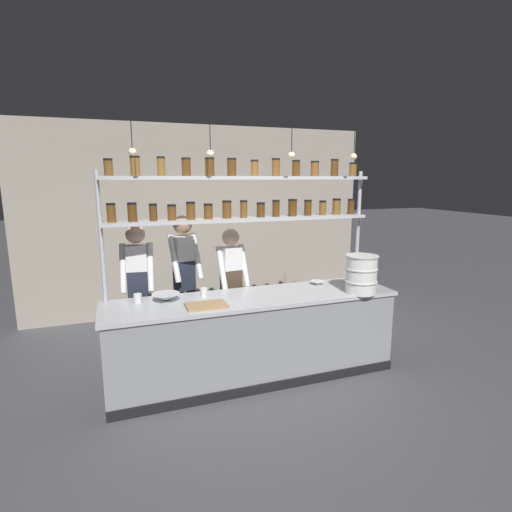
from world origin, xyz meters
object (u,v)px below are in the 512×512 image
Objects in this scene: container_stack at (361,274)px; prep_bowl_center_front at (317,283)px; chef_left at (138,287)px; chef_center at (184,276)px; serving_cup_front at (138,298)px; prep_bowl_near_left at (166,297)px; serving_cup_by_board at (204,292)px; spice_shelf_unit at (243,202)px; chef_right at (231,285)px; cutting_board at (206,305)px.

container_stack reaches higher than prep_bowl_center_front.
chef_center is at bearing 24.24° from chef_left.
prep_bowl_center_front is 2.05m from serving_cup_front.
serving_cup_by_board is (0.40, 0.03, 0.01)m from prep_bowl_near_left.
chef_left is at bearing -178.04° from chef_center.
spice_shelf_unit is at bearing -54.65° from chef_center.
serving_cup_by_board is (0.68, -0.02, 0.00)m from serving_cup_front.
cutting_board is at bearing -130.77° from chef_right.
chef_right is 1.17m from serving_cup_front.
chef_center is 0.73m from prep_bowl_near_left.
prep_bowl_near_left is at bearing -130.15° from chef_center.
cutting_board is 0.35m from serving_cup_by_board.
prep_bowl_near_left is 1.76× the size of prep_bowl_center_front.
spice_shelf_unit is 33.55× the size of serving_cup_front.
chef_right reaches higher than prep_bowl_near_left.
prep_bowl_near_left is 0.40m from serving_cup_by_board.
prep_bowl_center_front is at bearing 1.52° from prep_bowl_near_left.
chef_center is 0.64m from serving_cup_by_board.
spice_shelf_unit is 7.17× the size of container_stack.
chef_right reaches higher than serving_cup_by_board.
chef_left is 18.14× the size of serving_cup_by_board.
chef_center is 0.84m from serving_cup_front.
spice_shelf_unit is at bearing 152.54° from container_stack.
chef_right is at bearing -38.17° from chef_center.
chef_center reaches higher than chef_right.
chef_center is 4.12× the size of container_stack.
spice_shelf_unit is 1.91× the size of chef_right.
spice_shelf_unit is 1.32m from prep_bowl_near_left.
serving_cup_front is at bearing 168.58° from container_stack.
serving_cup_by_board is at bearing 4.53° from prep_bowl_near_left.
spice_shelf_unit is at bearing 16.89° from serving_cup_by_board.
serving_cup_front reaches higher than prep_bowl_near_left.
chef_right is 1.03m from prep_bowl_center_front.
serving_cup_front is (-0.58, -0.61, -0.04)m from chef_center.
chef_right is (1.07, -0.04, -0.06)m from chef_left.
prep_bowl_center_front is at bearing -38.44° from chef_center.
container_stack is at bearing -27.46° from spice_shelf_unit.
prep_bowl_center_front is at bearing 0.64° from serving_cup_by_board.
chef_left is 3.97× the size of container_stack.
prep_bowl_center_front is at bearing 14.24° from cutting_board.
chef_right is at bearing 19.72° from serving_cup_front.
container_stack is at bearing -47.36° from chef_center.
container_stack is 4.57× the size of serving_cup_by_board.
chef_left is 0.44m from serving_cup_front.
container_stack is 1.05× the size of cutting_board.
serving_cup_by_board is at bearing -1.76° from serving_cup_front.
prep_bowl_near_left is (-0.30, -0.66, -0.05)m from chef_center.
spice_shelf_unit reaches higher than container_stack.
container_stack is at bearing -11.42° from serving_cup_front.
chef_left is 0.79m from serving_cup_by_board.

